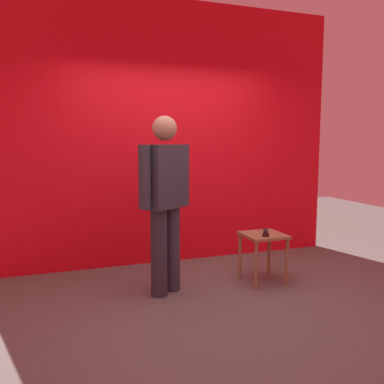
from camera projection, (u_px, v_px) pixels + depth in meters
name	position (u px, v px, depth m)	size (l,w,h in m)	color
ground_plane	(214.00, 303.00, 3.87)	(12.00, 12.00, 0.00)	#59544F
back_wall_red	(168.00, 134.00, 5.12)	(4.50, 0.12, 3.27)	red
standing_person	(165.00, 196.00, 4.03)	(0.65, 0.49, 1.79)	#2D2D38
side_table	(263.00, 243.00, 4.42)	(0.43, 0.43, 0.54)	olive
cell_phone	(266.00, 235.00, 4.32)	(0.07, 0.14, 0.01)	black
tv_remote	(265.00, 230.00, 4.52)	(0.04, 0.17, 0.02)	black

